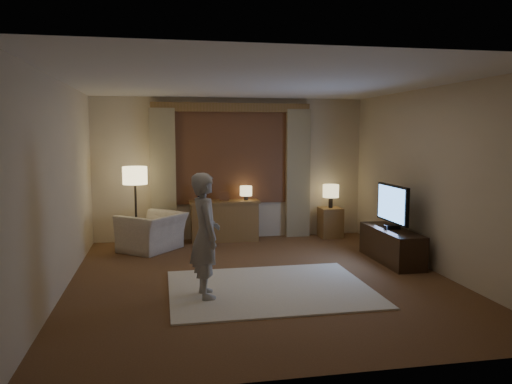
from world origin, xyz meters
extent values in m
cube|color=brown|center=(0.00, 0.00, -0.01)|extent=(5.00, 5.50, 0.02)
cube|color=silver|center=(0.00, 0.00, 2.61)|extent=(5.00, 5.50, 0.02)
cube|color=beige|center=(0.00, 2.76, 1.30)|extent=(5.00, 0.02, 2.60)
cube|color=beige|center=(0.00, -2.76, 1.30)|extent=(5.00, 0.02, 2.60)
cube|color=beige|center=(-2.51, 0.00, 1.30)|extent=(0.02, 5.50, 2.60)
cube|color=beige|center=(2.51, 0.00, 1.30)|extent=(0.02, 5.50, 2.60)
cube|color=black|center=(0.00, 2.73, 1.55)|extent=(2.00, 0.01, 1.70)
cube|color=brown|center=(0.00, 2.72, 1.55)|extent=(2.08, 0.04, 1.78)
cube|color=tan|center=(-1.25, 2.65, 1.20)|extent=(0.45, 0.12, 2.40)
cube|color=tan|center=(1.25, 2.65, 1.20)|extent=(0.45, 0.12, 2.40)
cube|color=brown|center=(0.00, 2.67, 2.42)|extent=(2.90, 0.14, 0.16)
cube|color=beige|center=(0.03, -0.46, 0.01)|extent=(2.50, 2.00, 0.02)
cube|color=brown|center=(-0.17, 2.50, 0.35)|extent=(1.20, 0.40, 0.70)
cube|color=brown|center=(-0.17, 2.50, 0.80)|extent=(0.16, 0.02, 0.20)
imported|color=#999999|center=(-0.57, 2.50, 0.85)|extent=(0.17, 0.13, 0.30)
cylinder|color=black|center=(0.23, 2.50, 0.76)|extent=(0.08, 0.08, 0.12)
cylinder|color=#FFE499|center=(0.23, 2.50, 0.91)|extent=(0.22, 0.22, 0.18)
cylinder|color=black|center=(-1.72, 2.16, 0.01)|extent=(0.30, 0.30, 0.03)
cylinder|color=black|center=(-1.72, 2.16, 0.56)|extent=(0.04, 0.04, 1.11)
cylinder|color=#FFE499|center=(-1.72, 2.16, 1.25)|extent=(0.41, 0.41, 0.30)
imported|color=beige|center=(-1.45, 1.98, 0.31)|extent=(1.26, 1.27, 0.62)
cube|color=brown|center=(1.84, 2.45, 0.28)|extent=(0.40, 0.40, 0.56)
cylinder|color=black|center=(1.84, 2.45, 0.66)|extent=(0.08, 0.08, 0.20)
cylinder|color=#FFE499|center=(1.84, 2.45, 0.88)|extent=(0.30, 0.30, 0.24)
cube|color=black|center=(2.15, 0.54, 0.25)|extent=(0.45, 1.40, 0.50)
cube|color=black|center=(2.15, 0.54, 0.53)|extent=(0.23, 0.10, 0.06)
cube|color=black|center=(2.15, 0.54, 0.89)|extent=(0.05, 0.94, 0.57)
cube|color=#599AF2|center=(2.12, 0.54, 0.89)|extent=(0.00, 0.87, 0.52)
imported|color=#ADA9A0|center=(-0.79, -0.63, 0.76)|extent=(0.42, 0.58, 1.48)
camera|label=1|loc=(-1.29, -6.40, 1.94)|focal=35.00mm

